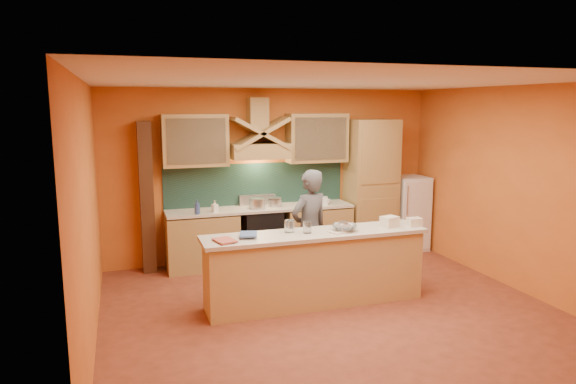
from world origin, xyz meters
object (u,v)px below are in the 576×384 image
object	(u,v)px
stove	(261,236)
kitchen_scale	(344,227)
fridge	(408,213)
mixing_bowl	(345,228)
person	(309,229)

from	to	relation	value
stove	kitchen_scale	bearing A→B (deg)	-74.36
stove	fridge	size ratio (longest dim) A/B	0.69
stove	mixing_bowl	bearing A→B (deg)	-73.29
person	kitchen_scale	size ratio (longest dim) A/B	12.51
stove	person	distance (m)	1.41
stove	person	xyz separation A→B (m)	(0.34, -1.32, 0.39)
stove	fridge	world-z (taller)	fridge
stove	kitchen_scale	size ratio (longest dim) A/B	6.74
stove	mixing_bowl	xyz separation A→B (m)	(0.58, -1.94, 0.53)
person	kitchen_scale	bearing A→B (deg)	88.03
kitchen_scale	fridge	bearing A→B (deg)	32.90
stove	kitchen_scale	distance (m)	2.12
person	fridge	bearing A→B (deg)	-170.95
fridge	mixing_bowl	size ratio (longest dim) A/B	4.12
kitchen_scale	mixing_bowl	size ratio (longest dim) A/B	0.42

